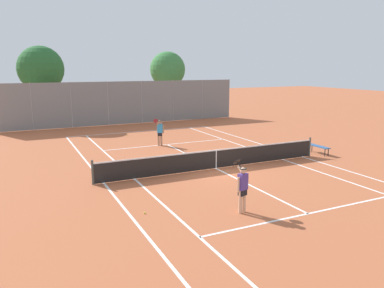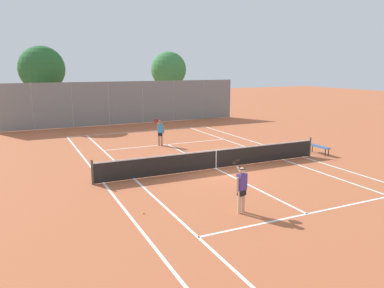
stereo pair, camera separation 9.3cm
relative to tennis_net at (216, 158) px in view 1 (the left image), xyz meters
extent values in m
plane|color=#B25B38|center=(0.00, 0.00, -0.51)|extent=(120.00, 120.00, 0.00)
cube|color=white|center=(0.00, 11.90, -0.51)|extent=(11.00, 0.10, 0.01)
cube|color=white|center=(-5.50, 0.00, -0.51)|extent=(0.10, 23.80, 0.01)
cube|color=white|center=(5.50, 0.00, -0.51)|extent=(0.10, 23.80, 0.01)
cube|color=white|center=(-4.13, 0.00, -0.51)|extent=(0.10, 23.80, 0.01)
cube|color=white|center=(4.13, 0.00, -0.51)|extent=(0.10, 23.80, 0.01)
cube|color=white|center=(0.00, -6.40, -0.51)|extent=(8.26, 0.10, 0.01)
cube|color=white|center=(0.00, 6.40, -0.51)|extent=(8.26, 0.10, 0.01)
cube|color=white|center=(0.00, 0.00, -0.51)|extent=(0.10, 12.80, 0.01)
cylinder|color=#474C47|center=(-5.95, 0.00, 0.03)|extent=(0.10, 0.10, 1.07)
cylinder|color=#474C47|center=(5.95, 0.00, 0.03)|extent=(0.10, 0.10, 1.07)
cube|color=black|center=(0.00, 0.00, -0.04)|extent=(11.90, 0.02, 0.89)
cube|color=white|center=(0.00, 0.00, 0.41)|extent=(11.90, 0.03, 0.06)
cube|color=white|center=(0.00, 0.00, -0.06)|extent=(0.05, 0.03, 0.89)
cylinder|color=#D8A884|center=(-2.05, -5.35, -0.10)|extent=(0.13, 0.13, 0.82)
cylinder|color=#D8A884|center=(-1.87, -5.30, -0.10)|extent=(0.13, 0.13, 0.82)
cube|color=black|center=(-1.96, -5.33, 0.23)|extent=(0.32, 0.25, 0.24)
cube|color=#4C388C|center=(-1.96, -5.33, 0.59)|extent=(0.38, 0.28, 0.56)
sphere|color=#D8A884|center=(-1.96, -5.33, 0.98)|extent=(0.22, 0.22, 0.22)
cylinder|color=black|center=(-1.96, -5.33, 1.05)|extent=(0.23, 0.23, 0.02)
cylinder|color=#D8A884|center=(-2.17, -5.39, 0.53)|extent=(0.08, 0.08, 0.52)
cylinder|color=#D8A884|center=(-1.87, -5.16, 0.88)|extent=(0.20, 0.46, 0.35)
cylinder|color=black|center=(-1.81, -4.87, 1.04)|extent=(0.10, 0.25, 0.22)
cylinder|color=black|center=(-1.85, -4.76, 1.15)|extent=(0.32, 0.26, 0.23)
cylinder|color=tan|center=(-0.44, 6.30, -0.10)|extent=(0.13, 0.13, 0.82)
cylinder|color=tan|center=(-0.61, 6.36, -0.10)|extent=(0.13, 0.13, 0.82)
cube|color=black|center=(-0.53, 6.33, 0.23)|extent=(0.32, 0.26, 0.24)
cube|color=#3399D8|center=(-0.53, 6.33, 0.59)|extent=(0.39, 0.30, 0.56)
sphere|color=tan|center=(-0.53, 6.33, 0.98)|extent=(0.22, 0.22, 0.22)
cylinder|color=black|center=(-0.53, 6.33, 1.05)|extent=(0.23, 0.23, 0.02)
cylinder|color=tan|center=(-0.32, 6.26, 0.53)|extent=(0.08, 0.08, 0.52)
cylinder|color=tan|center=(-0.69, 6.24, 0.88)|extent=(0.22, 0.46, 0.35)
cylinder|color=maroon|center=(-0.90, 6.04, 1.04)|extent=(0.11, 0.25, 0.22)
cylinder|color=maroon|center=(-0.94, 5.92, 1.15)|extent=(0.33, 0.28, 0.23)
sphere|color=#D1DB33|center=(-5.01, -4.00, -0.48)|extent=(0.07, 0.07, 0.07)
sphere|color=#D1DB33|center=(-1.45, 10.49, -0.48)|extent=(0.07, 0.07, 0.07)
sphere|color=#D1DB33|center=(2.98, 1.65, -0.48)|extent=(0.07, 0.07, 0.07)
cube|color=#33598C|center=(6.84, 0.25, -0.07)|extent=(0.36, 1.50, 0.05)
cylinder|color=#262626|center=(6.72, -0.39, -0.30)|extent=(0.05, 0.05, 0.41)
cylinder|color=#262626|center=(6.72, 0.88, -0.30)|extent=(0.05, 0.05, 0.41)
cylinder|color=#262626|center=(6.97, -0.39, -0.30)|extent=(0.05, 0.05, 0.41)
cylinder|color=#262626|center=(6.97, 0.88, -0.30)|extent=(0.05, 0.05, 0.41)
cylinder|color=gray|center=(-7.43, 16.07, 1.34)|extent=(0.08, 0.08, 3.70)
cylinder|color=gray|center=(-4.46, 16.07, 1.34)|extent=(0.08, 0.08, 3.70)
cylinder|color=gray|center=(-1.49, 16.07, 1.34)|extent=(0.08, 0.08, 3.70)
cylinder|color=gray|center=(1.49, 16.07, 1.34)|extent=(0.08, 0.08, 3.70)
cylinder|color=gray|center=(4.46, 16.07, 1.34)|extent=(0.08, 0.08, 3.70)
cylinder|color=gray|center=(7.43, 16.07, 1.34)|extent=(0.08, 0.08, 3.70)
cylinder|color=gray|center=(10.40, 16.07, 1.34)|extent=(0.08, 0.08, 3.70)
cube|color=slate|center=(0.00, 16.07, 1.34)|extent=(20.80, 0.02, 3.66)
cylinder|color=brown|center=(-6.36, 18.86, 1.19)|extent=(0.25, 0.25, 3.39)
sphere|color=#26602D|center=(-6.36, 18.86, 4.21)|extent=(3.81, 3.81, 3.81)
sphere|color=#26602D|center=(-6.37, 18.62, 3.74)|extent=(2.41, 2.41, 2.41)
cylinder|color=brown|center=(5.57, 20.02, 1.18)|extent=(0.23, 0.23, 3.39)
sphere|color=#387A3D|center=(5.57, 20.02, 4.12)|extent=(3.53, 3.53, 3.53)
sphere|color=#387A3D|center=(5.94, 19.83, 3.67)|extent=(2.02, 2.02, 2.02)
camera|label=1|loc=(-8.72, -15.48, 4.39)|focal=35.00mm
camera|label=2|loc=(-8.64, -15.52, 4.39)|focal=35.00mm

